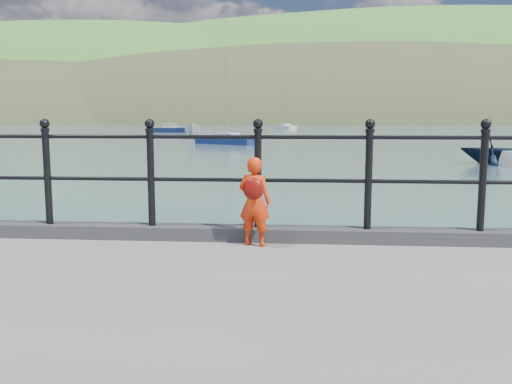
# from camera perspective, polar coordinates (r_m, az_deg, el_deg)

# --- Properties ---
(ground) EXTENTS (600.00, 600.00, 0.00)m
(ground) POSITION_cam_1_polar(r_m,az_deg,el_deg) (6.58, -5.05, -13.19)
(ground) COLOR #2D4251
(ground) RESTS_ON ground
(kerb) EXTENTS (60.00, 0.30, 0.15)m
(kerb) POSITION_cam_1_polar(r_m,az_deg,el_deg) (6.13, -5.41, -4.28)
(kerb) COLOR #28282B
(kerb) RESTS_ON quay
(railing) EXTENTS (18.11, 0.11, 1.20)m
(railing) POSITION_cam_1_polar(r_m,az_deg,el_deg) (6.01, -5.51, 2.71)
(railing) COLOR black
(railing) RESTS_ON kerb
(far_shore) EXTENTS (830.00, 200.00, 156.00)m
(far_shore) POSITION_cam_1_polar(r_m,az_deg,el_deg) (249.52, 13.26, 2.00)
(far_shore) COLOR #333A21
(far_shore) RESTS_ON ground
(child) EXTENTS (0.39, 0.34, 0.95)m
(child) POSITION_cam_1_polar(r_m,az_deg,el_deg) (5.72, -0.17, -0.91)
(child) COLOR red
(child) RESTS_ON quay
(launch_white) EXTENTS (2.33, 4.62, 1.70)m
(launch_white) POSITION_cam_1_polar(r_m,az_deg,el_deg) (57.52, -6.62, 6.38)
(launch_white) COLOR beige
(launch_white) RESTS_ON ground
(launch_navy) EXTENTS (3.64, 3.40, 1.55)m
(launch_navy) POSITION_cam_1_polar(r_m,az_deg,el_deg) (29.72, 23.59, 4.21)
(launch_navy) COLOR black
(launch_navy) RESTS_ON ground
(sailboat_port) EXTENTS (5.79, 4.47, 8.27)m
(sailboat_port) POSITION_cam_1_polar(r_m,az_deg,el_deg) (46.89, -3.12, 5.45)
(sailboat_port) COLOR #122150
(sailboat_port) RESTS_ON ground
(sailboat_left) EXTENTS (5.30, 2.25, 7.44)m
(sailboat_left) POSITION_cam_1_polar(r_m,az_deg,el_deg) (82.69, -9.06, 6.44)
(sailboat_left) COLOR black
(sailboat_left) RESTS_ON ground
(sailboat_deep) EXTENTS (4.39, 5.63, 8.36)m
(sailboat_deep) POSITION_cam_1_polar(r_m,az_deg,el_deg) (103.08, 3.09, 6.81)
(sailboat_deep) COLOR beige
(sailboat_deep) RESTS_ON ground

